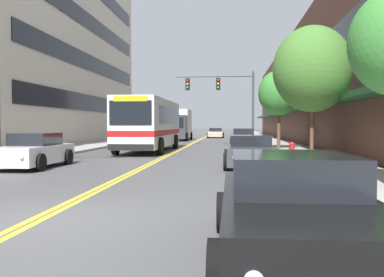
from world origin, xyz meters
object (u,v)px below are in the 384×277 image
(car_white_parked_left_mid, at_px, (34,151))
(car_beige_moving_lead, at_px, (216,133))
(traffic_signal_mast, at_px, (225,93))
(street_tree_right_mid, at_px, (312,69))
(street_tree_right_far, at_px, (279,93))
(car_charcoal_parked_left_far, at_px, (141,137))
(car_black_parked_right_foreground, at_px, (293,211))
(car_silver_parked_right_mid, at_px, (243,139))
(city_bus, at_px, (150,123))
(car_dark_grey_parked_right_far, at_px, (250,152))
(fire_hydrant, at_px, (292,152))
(box_truck, at_px, (177,125))

(car_white_parked_left_mid, height_order, car_beige_moving_lead, car_white_parked_left_mid)
(car_white_parked_left_mid, height_order, traffic_signal_mast, traffic_signal_mast)
(street_tree_right_mid, height_order, street_tree_right_far, street_tree_right_mid)
(car_beige_moving_lead, bearing_deg, street_tree_right_far, -79.37)
(car_charcoal_parked_left_far, relative_size, car_black_parked_right_foreground, 0.96)
(car_charcoal_parked_left_far, relative_size, car_silver_parked_right_mid, 0.94)
(car_white_parked_left_mid, xyz_separation_m, traffic_signal_mast, (7.36, 17.21, 3.53))
(car_black_parked_right_foreground, bearing_deg, city_bus, 105.35)
(car_white_parked_left_mid, distance_m, car_charcoal_parked_left_far, 20.60)
(car_dark_grey_parked_right_far, bearing_deg, fire_hydrant, 13.64)
(city_bus, height_order, car_dark_grey_parked_right_far, city_bus)
(car_black_parked_right_foreground, height_order, box_truck, box_truck)
(car_white_parked_left_mid, height_order, street_tree_right_far, street_tree_right_far)
(car_black_parked_right_foreground, distance_m, car_beige_moving_lead, 49.35)
(car_dark_grey_parked_right_far, xyz_separation_m, street_tree_right_mid, (2.81, 2.24, 3.56))
(traffic_signal_mast, distance_m, street_tree_right_far, 6.64)
(car_white_parked_left_mid, bearing_deg, car_black_parked_right_foreground, -51.75)
(city_bus, bearing_deg, car_black_parked_right_foreground, -74.65)
(car_black_parked_right_foreground, xyz_separation_m, traffic_signal_mast, (-1.23, 28.11, 3.54))
(car_black_parked_right_foreground, height_order, car_dark_grey_parked_right_far, car_black_parked_right_foreground)
(city_bus, distance_m, street_tree_right_mid, 12.02)
(car_white_parked_left_mid, xyz_separation_m, car_beige_moving_lead, (5.87, 38.37, -0.04))
(car_black_parked_right_foreground, height_order, fire_hydrant, car_black_parked_right_foreground)
(car_silver_parked_right_mid, height_order, box_truck, box_truck)
(car_beige_moving_lead, height_order, street_tree_right_far, street_tree_right_far)
(car_white_parked_left_mid, xyz_separation_m, car_charcoal_parked_left_far, (-0.03, 20.60, 0.01))
(car_silver_parked_right_mid, xyz_separation_m, fire_hydrant, (1.53, -14.35, -0.08))
(car_black_parked_right_foreground, height_order, car_silver_parked_right_mid, car_silver_parked_right_mid)
(city_bus, relative_size, car_charcoal_parked_left_far, 2.40)
(car_beige_moving_lead, height_order, fire_hydrant, car_beige_moving_lead)
(car_charcoal_parked_left_far, distance_m, car_silver_parked_right_mid, 10.11)
(car_black_parked_right_foreground, relative_size, car_silver_parked_right_mid, 0.98)
(car_black_parked_right_foreground, bearing_deg, car_silver_parked_right_mid, 89.69)
(car_white_parked_left_mid, relative_size, car_black_parked_right_foreground, 0.96)
(car_charcoal_parked_left_far, relative_size, street_tree_right_mid, 0.75)
(car_charcoal_parked_left_far, relative_size, car_dark_grey_parked_right_far, 1.04)
(car_white_parked_left_mid, distance_m, box_truck, 29.72)
(car_black_parked_right_foreground, height_order, street_tree_right_far, street_tree_right_far)
(car_charcoal_parked_left_far, height_order, traffic_signal_mast, traffic_signal_mast)
(car_beige_moving_lead, bearing_deg, traffic_signal_mast, -85.98)
(car_white_parked_left_mid, xyz_separation_m, box_truck, (2.03, 29.63, 1.05))
(traffic_signal_mast, xyz_separation_m, street_tree_right_mid, (4.04, -14.17, 0.00))
(fire_hydrant, bearing_deg, city_bus, 128.32)
(street_tree_right_mid, bearing_deg, car_white_parked_left_mid, -165.06)
(city_bus, distance_m, car_beige_moving_lead, 27.68)
(car_beige_moving_lead, bearing_deg, car_silver_parked_right_mid, -82.84)
(car_white_parked_left_mid, relative_size, traffic_signal_mast, 0.73)
(car_white_parked_left_mid, distance_m, car_dark_grey_parked_right_far, 8.62)
(fire_hydrant, bearing_deg, street_tree_right_mid, 58.36)
(car_beige_moving_lead, bearing_deg, car_charcoal_parked_left_far, -108.37)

